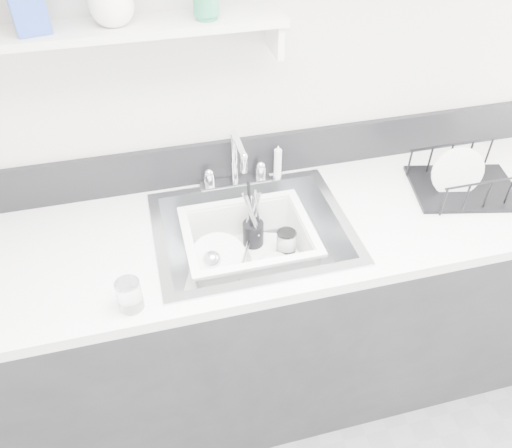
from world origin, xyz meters
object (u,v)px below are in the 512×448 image
object	(u,v)px
sink	(252,248)
wash_tub	(249,248)
counter_run	(253,316)
dish_rack	(468,175)

from	to	relation	value
sink	wash_tub	world-z (taller)	sink
sink	wash_tub	distance (m)	0.01
counter_run	sink	world-z (taller)	sink
sink	dish_rack	bearing A→B (deg)	1.27
counter_run	wash_tub	distance (m)	0.38
counter_run	sink	xyz separation A→B (m)	(0.00, 0.00, 0.37)
sink	dish_rack	distance (m)	0.81
counter_run	dish_rack	world-z (taller)	dish_rack
wash_tub	dish_rack	size ratio (longest dim) A/B	1.16
dish_rack	sink	bearing A→B (deg)	-165.93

